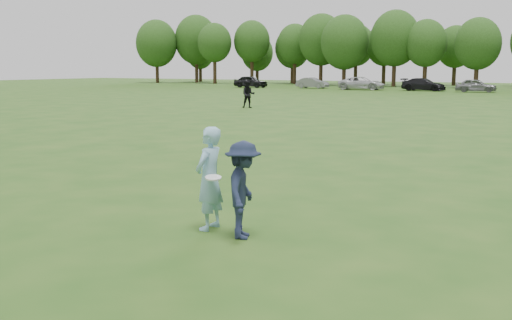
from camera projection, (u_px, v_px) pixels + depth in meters
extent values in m
plane|color=#234C15|center=(249.00, 238.00, 9.67)|extent=(200.00, 200.00, 0.00)
imported|color=#8FC3DD|center=(209.00, 178.00, 10.10)|extent=(0.46, 0.67, 1.76)
imported|color=#1B233C|center=(243.00, 190.00, 9.59)|extent=(0.93, 1.17, 1.58)
imported|color=black|center=(248.00, 94.00, 39.81)|extent=(1.10, 1.02, 1.80)
imported|color=black|center=(251.00, 82.00, 78.11)|extent=(4.64, 2.09, 1.55)
imported|color=slate|center=(312.00, 83.00, 75.39)|extent=(4.15, 1.58, 1.35)
imported|color=silver|center=(362.00, 83.00, 70.62)|extent=(5.72, 3.17, 1.51)
imported|color=black|center=(424.00, 85.00, 67.57)|extent=(5.09, 2.41, 1.43)
imported|color=slate|center=(476.00, 86.00, 63.97)|extent=(4.38, 2.13, 1.44)
cylinder|color=white|center=(213.00, 178.00, 9.83)|extent=(0.32, 0.32, 0.09)
cylinder|color=#332114|center=(157.00, 72.00, 101.10)|extent=(0.56, 0.56, 3.63)
ellipsoid|color=#224115|center=(157.00, 43.00, 100.37)|extent=(6.88, 6.88, 7.91)
cylinder|color=#332114|center=(197.00, 70.00, 102.09)|extent=(0.56, 0.56, 4.13)
ellipsoid|color=#224115|center=(196.00, 40.00, 101.29)|extent=(7.25, 7.25, 8.34)
cylinder|color=#332114|center=(215.00, 70.00, 95.96)|extent=(0.56, 0.56, 4.18)
ellipsoid|color=#224115|center=(215.00, 43.00, 95.28)|extent=(5.42, 5.42, 6.23)
cylinder|color=#332114|center=(252.00, 70.00, 96.52)|extent=(0.56, 0.56, 4.26)
ellipsoid|color=#224115|center=(252.00, 41.00, 95.81)|extent=(5.79, 5.79, 6.66)
cylinder|color=#332114|center=(294.00, 71.00, 94.50)|extent=(0.56, 0.56, 3.91)
ellipsoid|color=#224115|center=(295.00, 44.00, 93.84)|extent=(5.47, 5.47, 6.29)
cylinder|color=#332114|center=(321.00, 72.00, 90.39)|extent=(0.56, 0.56, 3.83)
ellipsoid|color=#224115|center=(321.00, 40.00, 89.64)|extent=(6.75, 6.75, 7.76)
cylinder|color=#332114|center=(344.00, 74.00, 85.48)|extent=(0.56, 0.56, 3.25)
ellipsoid|color=#224115|center=(345.00, 42.00, 84.78)|extent=(6.76, 6.76, 7.78)
cylinder|color=#332114|center=(394.00, 73.00, 82.27)|extent=(0.56, 0.56, 3.71)
ellipsoid|color=#224115|center=(395.00, 38.00, 81.54)|extent=(6.68, 6.68, 7.68)
cylinder|color=#332114|center=(425.00, 74.00, 79.83)|extent=(0.56, 0.56, 3.46)
ellipsoid|color=#224115|center=(426.00, 43.00, 79.20)|extent=(5.49, 5.49, 6.31)
cylinder|color=#332114|center=(476.00, 76.00, 76.49)|extent=(0.56, 0.56, 3.14)
ellipsoid|color=#224115|center=(478.00, 44.00, 75.87)|extent=(5.78, 5.78, 6.64)
cylinder|color=#332114|center=(200.00, 73.00, 107.85)|extent=(0.56, 0.56, 2.97)
ellipsoid|color=#224115|center=(200.00, 53.00, 107.30)|extent=(4.85, 4.85, 5.58)
cylinder|color=#332114|center=(257.00, 74.00, 103.34)|extent=(0.56, 0.56, 2.73)
ellipsoid|color=#224115|center=(257.00, 53.00, 102.76)|extent=(5.45, 5.45, 6.27)
cylinder|color=#332114|center=(292.00, 73.00, 98.21)|extent=(0.56, 0.56, 3.25)
ellipsoid|color=#224115|center=(292.00, 48.00, 97.58)|extent=(5.68, 5.68, 6.53)
cylinder|color=#332114|center=(355.00, 72.00, 95.90)|extent=(0.56, 0.56, 3.62)
ellipsoid|color=#224115|center=(356.00, 45.00, 95.24)|extent=(5.80, 5.80, 6.67)
cylinder|color=#332114|center=(384.00, 73.00, 91.03)|extent=(0.56, 0.56, 3.61)
ellipsoid|color=#224115|center=(385.00, 45.00, 90.38)|extent=(5.58, 5.58, 6.42)
cylinder|color=#332114|center=(454.00, 74.00, 86.44)|extent=(0.56, 0.56, 3.29)
ellipsoid|color=#224115|center=(455.00, 47.00, 85.83)|extent=(5.30, 5.30, 6.09)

